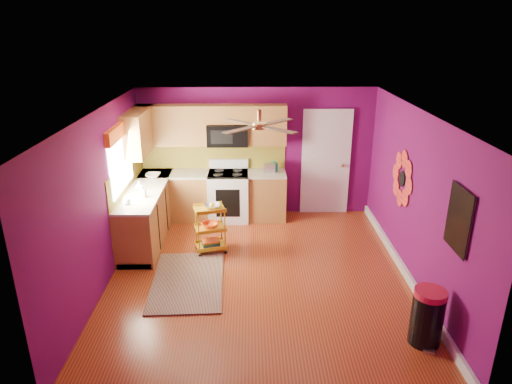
{
  "coord_description": "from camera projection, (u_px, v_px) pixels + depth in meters",
  "views": [
    {
      "loc": [
        -0.13,
        -6.06,
        3.65
      ],
      "look_at": [
        -0.04,
        0.4,
        1.22
      ],
      "focal_mm": 32.0,
      "sensor_mm": 36.0,
      "label": 1
    }
  ],
  "objects": [
    {
      "name": "counter_dish",
      "position": [
        153.0,
        175.0,
        8.41
      ],
      "size": [
        0.27,
        0.27,
        0.07
      ],
      "primitive_type": "imported",
      "color": "white",
      "rests_on": "lower_cabinets"
    },
    {
      "name": "room_envelope",
      "position": [
        261.0,
        174.0,
        6.39
      ],
      "size": [
        4.54,
        5.04,
        2.52
      ],
      "color": "#620B54",
      "rests_on": "ground"
    },
    {
      "name": "soap_bottle_b",
      "position": [
        139.0,
        185.0,
        7.74
      ],
      "size": [
        0.14,
        0.14,
        0.17
      ],
      "primitive_type": "imported",
      "color": "white",
      "rests_on": "lower_cabinets"
    },
    {
      "name": "ground",
      "position": [
        259.0,
        276.0,
        6.96
      ],
      "size": [
        5.0,
        5.0,
        0.0
      ],
      "primitive_type": "plane",
      "color": "maroon",
      "rests_on": "ground"
    },
    {
      "name": "soap_bottle_a",
      "position": [
        143.0,
        191.0,
        7.44
      ],
      "size": [
        0.09,
        0.09,
        0.2
      ],
      "primitive_type": "imported",
      "color": "#EA3F72",
      "rests_on": "lower_cabinets"
    },
    {
      "name": "toaster",
      "position": [
        269.0,
        168.0,
        8.64
      ],
      "size": [
        0.22,
        0.15,
        0.18
      ],
      "primitive_type": "cube",
      "color": "beige",
      "rests_on": "lower_cabinets"
    },
    {
      "name": "ceiling_fan",
      "position": [
        259.0,
        125.0,
        6.34
      ],
      "size": [
        1.01,
        1.01,
        0.26
      ],
      "color": "#BF8C3F",
      "rests_on": "ground"
    },
    {
      "name": "lower_cabinets",
      "position": [
        185.0,
        205.0,
        8.49
      ],
      "size": [
        2.81,
        2.31,
        0.94
      ],
      "color": "brown",
      "rests_on": "ground"
    },
    {
      "name": "panel_door",
      "position": [
        326.0,
        164.0,
        8.93
      ],
      "size": [
        0.95,
        0.11,
        2.15
      ],
      "color": "white",
      "rests_on": "ground"
    },
    {
      "name": "left_window",
      "position": [
        120.0,
        148.0,
        7.31
      ],
      "size": [
        0.08,
        1.35,
        1.08
      ],
      "color": "white",
      "rests_on": "ground"
    },
    {
      "name": "shag_rug",
      "position": [
        188.0,
        281.0,
        6.81
      ],
      "size": [
        1.1,
        1.73,
        0.02
      ],
      "primitive_type": "cube",
      "rotation": [
        0.0,
        0.0,
        0.04
      ],
      "color": "black",
      "rests_on": "ground"
    },
    {
      "name": "trash_can",
      "position": [
        427.0,
        317.0,
        5.4
      ],
      "size": [
        0.49,
        0.49,
        0.72
      ],
      "color": "black",
      "rests_on": "ground"
    },
    {
      "name": "electric_range",
      "position": [
        229.0,
        195.0,
        8.82
      ],
      "size": [
        0.76,
        0.66,
        1.13
      ],
      "color": "white",
      "rests_on": "ground"
    },
    {
      "name": "right_wall_art",
      "position": [
        424.0,
        195.0,
        6.16
      ],
      "size": [
        0.04,
        2.74,
        1.04
      ],
      "color": "black",
      "rests_on": "ground"
    },
    {
      "name": "counter_cup",
      "position": [
        127.0,
        201.0,
        7.16
      ],
      "size": [
        0.13,
        0.13,
        0.1
      ],
      "primitive_type": "imported",
      "color": "white",
      "rests_on": "lower_cabinets"
    },
    {
      "name": "upper_cabinetry",
      "position": [
        189.0,
        128.0,
        8.34
      ],
      "size": [
        2.8,
        2.3,
        1.26
      ],
      "color": "brown",
      "rests_on": "ground"
    },
    {
      "name": "rolling_cart",
      "position": [
        211.0,
        227.0,
        7.54
      ],
      "size": [
        0.56,
        0.47,
        0.88
      ],
      "color": "gold",
      "rests_on": "ground"
    },
    {
      "name": "teal_kettle",
      "position": [
        273.0,
        167.0,
        8.74
      ],
      "size": [
        0.18,
        0.18,
        0.21
      ],
      "color": "#138E81",
      "rests_on": "lower_cabinets"
    }
  ]
}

